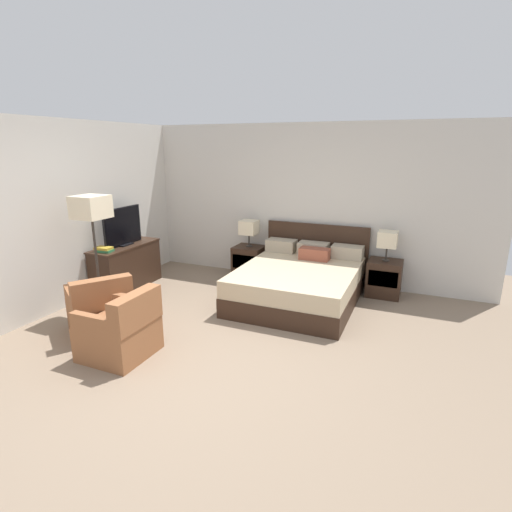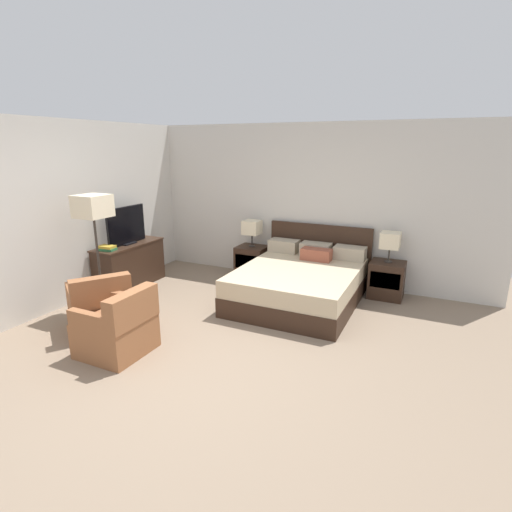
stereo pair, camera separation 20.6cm
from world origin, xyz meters
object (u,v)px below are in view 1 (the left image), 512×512
Objects in this scene: nightstand_left at (249,262)px; nightstand_right at (384,278)px; armchair_by_window at (101,311)px; bed at (300,282)px; book_red_cover at (104,251)px; table_lamp_left at (249,228)px; armchair_companion at (121,332)px; tv at (123,227)px; dresser at (126,266)px; book_blue_cover at (104,248)px; floor_lamp at (91,213)px; table_lamp_right at (388,239)px.

nightstand_right is at bearing 0.00° from nightstand_left.
nightstand_left is 2.80m from armchair_by_window.
book_red_cover is at bearing -159.66° from bed.
bed is 2.11× the size of armchair_by_window.
table_lamp_left is at bearing 90.00° from nightstand_left.
armchair_by_window reaches higher than book_red_cover.
book_red_cover is 0.31× the size of armchair_companion.
armchair_by_window is (0.81, -1.42, -0.72)m from tv.
dresser is 5.15× the size of book_blue_cover.
nightstand_right is at bearing 33.17° from floor_lamp.
book_red_cover is (0.02, -0.46, 0.36)m from dresser.
table_lamp_right is at bearing 33.19° from floor_lamp.
floor_lamp is (0.41, -1.00, 0.39)m from tv.
tv is (-2.74, -0.56, 0.71)m from bed.
armchair_by_window is at bearing -138.80° from table_lamp_right.
table_lamp_left is 0.28× the size of floor_lamp.
bed is at bearing -31.75° from nightstand_left.
nightstand_right is 0.73× the size of armchair_companion.
dresser is (-2.75, -0.55, 0.08)m from bed.
table_lamp_left is 2.05m from tv.
book_blue_cover is at bearing 126.21° from floor_lamp.
tv is at bearing 92.03° from book_red_cover.
armchair_companion reaches higher than dresser.
armchair_by_window reaches higher than dresser.
bed reaches higher than nightstand_left.
floor_lamp is at bearing -146.81° from table_lamp_right.
armchair_companion is at bearing -119.15° from bed.
nightstand_right is (1.13, 0.70, -0.01)m from bed.
tv is 1.15m from floor_lamp.
book_red_cover is at bearing 129.32° from armchair_by_window.
book_blue_cover is at bearing -133.11° from nightstand_left.
nightstand_left is 1.22× the size of table_lamp_right.
dresser reaches higher than nightstand_right.
floor_lamp reaches higher than table_lamp_right.
table_lamp_right is at bearing 31.84° from bed.
book_red_cover is at bearing -87.69° from dresser.
table_lamp_right reaches higher than armchair_by_window.
tv is (-3.88, -1.26, 0.73)m from nightstand_right.
table_lamp_left is 2.61m from floor_lamp.
nightstand_right is (2.27, 0.00, 0.00)m from nightstand_left.
tv is 0.49× the size of floor_lamp.
armchair_companion is (-0.17, -3.04, 0.01)m from nightstand_left.
table_lamp_left reaches higher than dresser.
bed is 2.77m from armchair_by_window.
dresser is at bearing -168.60° from bed.
floor_lamp is (-2.33, -1.56, 1.11)m from bed.
nightstand_left and nightstand_right have the same top height.
book_blue_cover is 0.15× the size of floor_lamp.
tv is 0.53m from book_red_cover.
armchair_by_window is (-3.07, -2.68, -0.60)m from table_lamp_right.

